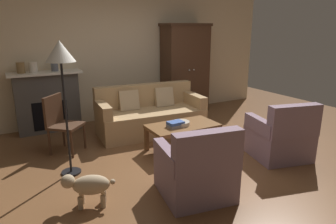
{
  "coord_description": "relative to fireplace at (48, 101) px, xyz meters",
  "views": [
    {
      "loc": [
        -2.25,
        -3.57,
        1.9
      ],
      "look_at": [
        0.08,
        0.63,
        0.55
      ],
      "focal_mm": 32.43,
      "sensor_mm": 36.0,
      "label": 1
    }
  ],
  "objects": [
    {
      "name": "ground_plane",
      "position": [
        1.55,
        -2.3,
        -0.57
      ],
      "size": [
        9.6,
        9.6,
        0.0
      ],
      "primitive_type": "plane",
      "color": "brown"
    },
    {
      "name": "back_wall",
      "position": [
        1.55,
        0.25,
        0.83
      ],
      "size": [
        7.2,
        0.1,
        2.8
      ],
      "primitive_type": "cube",
      "color": "beige",
      "rests_on": "ground"
    },
    {
      "name": "fireplace",
      "position": [
        0.0,
        0.0,
        0.0
      ],
      "size": [
        1.26,
        0.48,
        1.12
      ],
      "color": "#4C4947",
      "rests_on": "ground"
    },
    {
      "name": "armoire",
      "position": [
        2.95,
        -0.08,
        0.42
      ],
      "size": [
        1.06,
        0.57,
        1.97
      ],
      "color": "#472D1E",
      "rests_on": "ground"
    },
    {
      "name": "couch",
      "position": [
        1.62,
        -1.0,
        -0.25
      ],
      "size": [
        1.98,
        1.0,
        0.86
      ],
      "color": "tan",
      "rests_on": "ground"
    },
    {
      "name": "coffee_table",
      "position": [
        1.7,
        -2.02,
        -0.2
      ],
      "size": [
        1.1,
        0.6,
        0.42
      ],
      "color": "brown",
      "rests_on": "ground"
    },
    {
      "name": "fruit_bowl",
      "position": [
        1.66,
        -2.03,
        -0.12
      ],
      "size": [
        0.27,
        0.27,
        0.06
      ],
      "primitive_type": "cylinder",
      "color": "beige",
      "rests_on": "coffee_table"
    },
    {
      "name": "book_stack",
      "position": [
        1.54,
        -2.07,
        -0.1
      ],
      "size": [
        0.26,
        0.19,
        0.09
      ],
      "color": "gray",
      "rests_on": "coffee_table"
    },
    {
      "name": "mantel_vase_bronze",
      "position": [
        -0.38,
        -0.02,
        0.65
      ],
      "size": [
        0.14,
        0.14,
        0.19
      ],
      "primitive_type": "cylinder",
      "color": "olive",
      "rests_on": "fireplace"
    },
    {
      "name": "mantel_vase_cream",
      "position": [
        -0.18,
        -0.02,
        0.64
      ],
      "size": [
        0.15,
        0.15,
        0.18
      ],
      "primitive_type": "cylinder",
      "color": "beige",
      "rests_on": "fireplace"
    },
    {
      "name": "mantel_vase_slate",
      "position": [
        0.18,
        -0.02,
        0.65
      ],
      "size": [
        0.13,
        0.13,
        0.2
      ],
      "primitive_type": "cylinder",
      "color": "#565B66",
      "rests_on": "fireplace"
    },
    {
      "name": "armchair_near_left",
      "position": [
        1.11,
        -3.27,
        -0.25
      ],
      "size": [
        0.88,
        0.88,
        0.88
      ],
      "color": "gray",
      "rests_on": "ground"
    },
    {
      "name": "armchair_near_right",
      "position": [
        2.81,
        -2.98,
        -0.25
      ],
      "size": [
        0.93,
        0.93,
        0.88
      ],
      "color": "gray",
      "rests_on": "ground"
    },
    {
      "name": "side_chair_wooden",
      "position": [
        0.02,
        -1.16,
        -0.06
      ],
      "size": [
        0.62,
        0.62,
        0.9
      ],
      "color": "#472D1E",
      "rests_on": "ground"
    },
    {
      "name": "floor_lamp",
      "position": [
        -0.04,
        -1.98,
        0.95
      ],
      "size": [
        0.36,
        0.36,
        1.75
      ],
      "color": "black",
      "rests_on": "ground"
    },
    {
      "name": "dog",
      "position": [
        -0.03,
        -2.87,
        -0.32
      ],
      "size": [
        0.54,
        0.33,
        0.39
      ],
      "color": "tan",
      "rests_on": "ground"
    }
  ]
}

